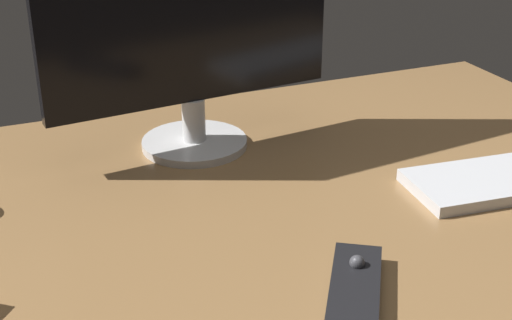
# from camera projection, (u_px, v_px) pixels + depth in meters

# --- Properties ---
(desk) EXTENTS (1.40, 0.84, 0.02)m
(desk) POSITION_uv_depth(u_px,v_px,m) (253.00, 201.00, 1.09)
(desk) COLOR olive
(desk) RESTS_ON ground
(monitor) EXTENTS (0.49, 0.18, 0.42)m
(monitor) POSITION_uv_depth(u_px,v_px,m) (190.00, 16.00, 1.15)
(monitor) COLOR silver
(monitor) RESTS_ON desk
(media_remote) EXTENTS (0.14, 0.17, 0.03)m
(media_remote) POSITION_uv_depth(u_px,v_px,m) (355.00, 290.00, 0.85)
(media_remote) COLOR black
(media_remote) RESTS_ON desk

